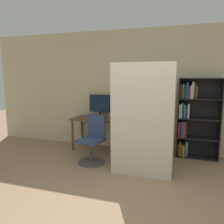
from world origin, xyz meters
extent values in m
cube|color=#C6B793|center=(0.00, 2.81, 1.35)|extent=(8.00, 0.06, 2.70)
cube|color=brown|center=(-1.05, 2.48, 0.72)|extent=(1.34, 0.61, 0.03)
cylinder|color=brown|center=(-1.66, 2.24, 0.35)|extent=(0.05, 0.05, 0.70)
cylinder|color=brown|center=(-0.43, 2.24, 0.35)|extent=(0.05, 0.05, 0.70)
cylinder|color=brown|center=(-1.66, 2.72, 0.35)|extent=(0.05, 0.05, 0.70)
cylinder|color=brown|center=(-0.43, 2.72, 0.35)|extent=(0.05, 0.05, 0.70)
cylinder|color=black|center=(-1.14, 2.64, 0.74)|extent=(0.25, 0.25, 0.02)
cylinder|color=black|center=(-1.14, 2.64, 0.81)|extent=(0.04, 0.04, 0.11)
cube|color=black|center=(-1.14, 2.65, 1.05)|extent=(0.51, 0.02, 0.40)
cube|color=#0A1E38|center=(-1.14, 2.64, 1.05)|extent=(0.49, 0.03, 0.38)
cylinder|color=#4C4C51|center=(-0.98, 1.68, 0.01)|extent=(0.52, 0.52, 0.03)
cylinder|color=#4C4C51|center=(-0.98, 1.68, 0.23)|extent=(0.05, 0.05, 0.39)
cube|color=navy|center=(-0.98, 1.68, 0.45)|extent=(0.52, 0.52, 0.05)
cube|color=navy|center=(-0.93, 1.88, 0.70)|extent=(0.40, 0.12, 0.45)
cube|color=black|center=(0.60, 2.61, 0.82)|extent=(0.02, 0.35, 1.64)
cube|color=black|center=(1.40, 2.61, 0.82)|extent=(0.02, 0.35, 1.64)
cube|color=black|center=(1.00, 2.77, 0.82)|extent=(0.82, 0.02, 1.64)
cube|color=black|center=(1.00, 2.61, 0.01)|extent=(0.78, 0.31, 0.02)
cube|color=black|center=(1.00, 2.61, 0.41)|extent=(0.78, 0.31, 0.02)
cube|color=black|center=(1.00, 2.61, 0.82)|extent=(0.78, 0.31, 0.02)
cube|color=black|center=(1.00, 2.61, 1.22)|extent=(0.78, 0.31, 0.02)
cube|color=black|center=(1.00, 2.61, 1.63)|extent=(0.78, 0.31, 0.02)
cube|color=brown|center=(0.64, 2.65, 0.14)|extent=(0.04, 0.19, 0.25)
cube|color=orange|center=(0.67, 2.61, 0.18)|extent=(0.02, 0.26, 0.32)
cube|color=orange|center=(0.71, 2.60, 0.14)|extent=(0.04, 0.17, 0.24)
cube|color=gold|center=(0.75, 2.58, 0.14)|extent=(0.03, 0.25, 0.23)
cube|color=#1E4C9E|center=(0.78, 2.61, 0.19)|extent=(0.03, 0.21, 0.34)
cube|color=silver|center=(0.81, 2.67, 0.17)|extent=(0.03, 0.19, 0.30)
cube|color=red|center=(0.64, 2.57, 0.58)|extent=(0.04, 0.22, 0.32)
cube|color=#1E4C9E|center=(0.69, 2.60, 0.59)|extent=(0.04, 0.26, 0.34)
cube|color=brown|center=(0.73, 2.58, 0.59)|extent=(0.03, 0.22, 0.33)
cube|color=red|center=(0.77, 2.63, 0.59)|extent=(0.03, 0.23, 0.34)
cube|color=silver|center=(0.63, 2.56, 0.97)|extent=(0.02, 0.19, 0.28)
cube|color=silver|center=(0.66, 2.59, 0.98)|extent=(0.02, 0.20, 0.30)
cube|color=#1E4C9E|center=(0.69, 2.63, 0.99)|extent=(0.03, 0.21, 0.31)
cube|color=teal|center=(0.73, 2.64, 0.96)|extent=(0.03, 0.23, 0.27)
cube|color=#1E4C9E|center=(0.76, 2.64, 0.95)|extent=(0.03, 0.17, 0.24)
cube|color=silver|center=(0.80, 2.60, 0.98)|extent=(0.03, 0.19, 0.30)
cube|color=red|center=(0.64, 2.63, 1.37)|extent=(0.04, 0.24, 0.27)
cube|color=teal|center=(0.68, 2.59, 1.37)|extent=(0.02, 0.21, 0.28)
cube|color=#287A38|center=(0.72, 2.64, 1.37)|extent=(0.03, 0.25, 0.28)
cube|color=#1E4C9E|center=(0.76, 2.60, 1.39)|extent=(0.03, 0.24, 0.32)
cube|color=#7A2D84|center=(0.79, 2.58, 1.36)|extent=(0.03, 0.24, 0.25)
cube|color=silver|center=(0.83, 2.55, 1.36)|extent=(0.02, 0.19, 0.26)
cube|color=silver|center=(0.86, 2.57, 1.40)|extent=(0.03, 0.22, 0.33)
cube|color=brown|center=(0.90, 2.65, 1.39)|extent=(0.03, 0.19, 0.31)
cube|color=brown|center=(0.94, 2.66, 1.35)|extent=(0.03, 0.19, 0.24)
cube|color=beige|center=(0.04, 1.46, 0.94)|extent=(1.02, 0.28, 1.89)
cube|color=beige|center=(0.55, 1.46, 0.94)|extent=(0.01, 0.28, 1.85)
cube|color=beige|center=(0.04, 1.86, 0.94)|extent=(1.02, 0.27, 1.89)
cube|color=beige|center=(0.55, 1.86, 0.94)|extent=(0.01, 0.28, 1.85)
camera|label=1|loc=(0.62, -2.07, 1.65)|focal=35.00mm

